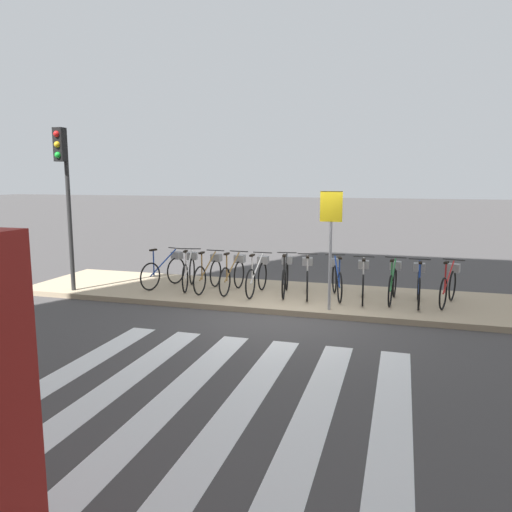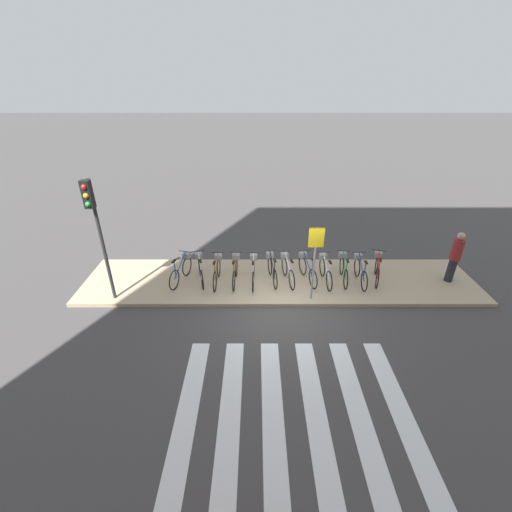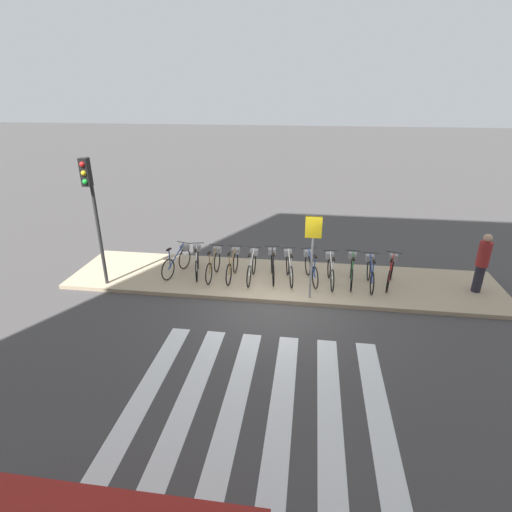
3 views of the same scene
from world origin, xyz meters
TOP-DOWN VIEW (x-y plane):
  - ground_plane at (0.00, 0.00)m, footprint 120.00×120.00m
  - sidewalk at (0.00, 1.42)m, footprint 13.14×2.83m
  - road_crosswalk at (-0.00, -5.59)m, footprint 4.95×8.00m
  - parked_bicycle_0 at (-3.28, 1.38)m, footprint 0.58×1.54m
  - parked_bicycle_1 at (-2.66, 1.39)m, footprint 0.54×1.56m
  - parked_bicycle_2 at (-2.09, 1.29)m, footprint 0.46×1.59m
  - parked_bicycle_3 at (-1.49, 1.31)m, footprint 0.46×1.59m
  - parked_bicycle_4 at (-0.89, 1.28)m, footprint 0.46×1.59m
  - parked_bicycle_5 at (-0.27, 1.43)m, footprint 0.46×1.58m
  - parked_bicycle_6 at (0.25, 1.39)m, footprint 0.48×1.57m
  - parked_bicycle_7 at (0.90, 1.44)m, footprint 0.56×1.55m
  - parked_bicycle_8 at (1.49, 1.33)m, footprint 0.46×1.59m
  - parked_bicycle_9 at (2.13, 1.42)m, footprint 0.46×1.59m
  - parked_bicycle_10 at (2.66, 1.31)m, footprint 0.46×1.59m
  - parked_bicycle_11 at (3.27, 1.46)m, footprint 0.58×1.54m
  - pedestrian at (5.69, 1.36)m, footprint 0.34×0.34m
  - traffic_light at (-5.21, 0.24)m, footprint 0.24×0.40m
  - sign_post at (0.90, 0.29)m, footprint 0.44×0.07m

SIDE VIEW (x-z plane):
  - ground_plane at x=0.00m, z-range 0.00..0.00m
  - road_crosswalk at x=0.00m, z-range 0.00..0.01m
  - sidewalk at x=0.00m, z-range 0.00..0.12m
  - parked_bicycle_0 at x=-3.28m, z-range 0.06..1.04m
  - parked_bicycle_1 at x=-2.66m, z-range 0.06..1.04m
  - parked_bicycle_2 at x=-2.09m, z-range 0.06..1.04m
  - parked_bicycle_3 at x=-1.49m, z-range 0.06..1.04m
  - parked_bicycle_4 at x=-0.89m, z-range 0.06..1.04m
  - parked_bicycle_5 at x=-0.27m, z-range 0.06..1.04m
  - parked_bicycle_6 at x=0.25m, z-range 0.06..1.04m
  - parked_bicycle_7 at x=0.90m, z-range 0.06..1.04m
  - parked_bicycle_8 at x=1.49m, z-range 0.06..1.04m
  - parked_bicycle_9 at x=2.13m, z-range 0.06..1.04m
  - parked_bicycle_10 at x=2.66m, z-range 0.06..1.04m
  - parked_bicycle_11 at x=3.27m, z-range 0.06..1.04m
  - pedestrian at x=5.69m, z-range 0.17..1.93m
  - sign_post at x=0.90m, z-range 0.55..2.95m
  - traffic_light at x=-5.21m, z-range 0.93..4.70m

